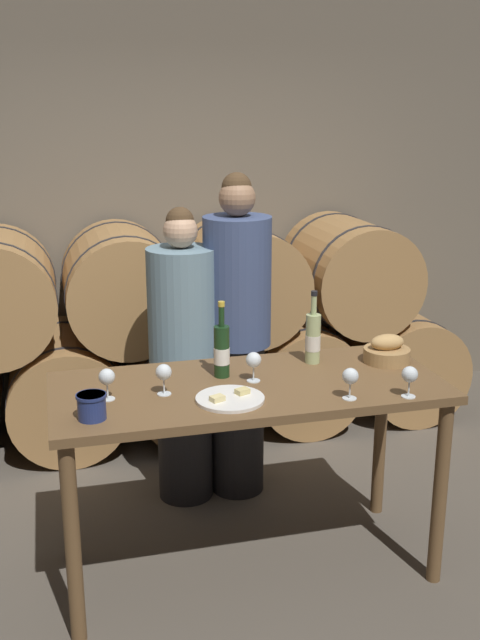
# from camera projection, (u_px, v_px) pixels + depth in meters

# --- Properties ---
(ground_plane) EXTENTS (10.00, 10.00, 0.00)m
(ground_plane) POSITION_uv_depth(u_px,v_px,m) (248.00, 566.00, 3.54)
(ground_plane) COLOR #564F44
(stone_wall_back) EXTENTS (10.00, 0.12, 3.20)m
(stone_wall_back) POSITION_uv_depth(u_px,v_px,m) (166.00, 180.00, 5.11)
(stone_wall_back) COLOR #706656
(stone_wall_back) RESTS_ON ground_plane
(barrel_stack) EXTENTS (3.77, 0.86, 1.38)m
(barrel_stack) POSITION_uv_depth(u_px,v_px,m) (183.00, 336.00, 4.87)
(barrel_stack) COLOR #A87A47
(barrel_stack) RESTS_ON ground_plane
(tasting_table) EXTENTS (1.72, 0.74, 0.92)m
(tasting_table) POSITION_uv_depth(u_px,v_px,m) (248.00, 409.00, 3.32)
(tasting_table) COLOR brown
(tasting_table) RESTS_ON ground_plane
(person_left) EXTENTS (0.36, 0.36, 1.61)m
(person_left) POSITION_uv_depth(u_px,v_px,m) (183.00, 358.00, 3.97)
(person_left) COLOR #232326
(person_left) RESTS_ON ground_plane
(person_right) EXTENTS (0.36, 0.36, 1.77)m
(person_right) POSITION_uv_depth(u_px,v_px,m) (237.00, 337.00, 4.01)
(person_right) COLOR #232326
(person_right) RESTS_ON ground_plane
(wine_bottle_red) EXTENTS (0.07, 0.07, 0.35)m
(wine_bottle_red) POSITION_uv_depth(u_px,v_px,m) (222.00, 351.00, 3.34)
(wine_bottle_red) COLOR #193819
(wine_bottle_red) RESTS_ON tasting_table
(wine_bottle_white) EXTENTS (0.07, 0.07, 0.35)m
(wine_bottle_white) POSITION_uv_depth(u_px,v_px,m) (313.00, 338.00, 3.52)
(wine_bottle_white) COLOR #ADBC7F
(wine_bottle_white) RESTS_ON tasting_table
(blue_crock) EXTENTS (0.12, 0.12, 0.10)m
(blue_crock) POSITION_uv_depth(u_px,v_px,m) (92.00, 405.00, 2.90)
(blue_crock) COLOR navy
(blue_crock) RESTS_ON tasting_table
(bread_basket) EXTENTS (0.22, 0.22, 0.14)m
(bread_basket) POSITION_uv_depth(u_px,v_px,m) (387.00, 351.00, 3.55)
(bread_basket) COLOR #A87F4C
(bread_basket) RESTS_ON tasting_table
(cheese_plate) EXTENTS (0.29, 0.29, 0.04)m
(cheese_plate) POSITION_uv_depth(u_px,v_px,m) (230.00, 398.00, 3.10)
(cheese_plate) COLOR white
(cheese_plate) RESTS_ON tasting_table
(wine_glass_far_left) EXTENTS (0.07, 0.07, 0.13)m
(wine_glass_far_left) POSITION_uv_depth(u_px,v_px,m) (107.00, 378.00, 3.08)
(wine_glass_far_left) COLOR white
(wine_glass_far_left) RESTS_ON tasting_table
(wine_glass_left) EXTENTS (0.07, 0.07, 0.13)m
(wine_glass_left) POSITION_uv_depth(u_px,v_px,m) (164.00, 373.00, 3.14)
(wine_glass_left) COLOR white
(wine_glass_left) RESTS_ON tasting_table
(wine_glass_center) EXTENTS (0.07, 0.07, 0.13)m
(wine_glass_center) POSITION_uv_depth(u_px,v_px,m) (254.00, 361.00, 3.29)
(wine_glass_center) COLOR white
(wine_glass_center) RESTS_ON tasting_table
(wine_glass_right) EXTENTS (0.07, 0.07, 0.13)m
(wine_glass_right) POSITION_uv_depth(u_px,v_px,m) (350.00, 377.00, 3.09)
(wine_glass_right) COLOR white
(wine_glass_right) RESTS_ON tasting_table
(wine_glass_far_right) EXTENTS (0.07, 0.07, 0.13)m
(wine_glass_far_right) POSITION_uv_depth(u_px,v_px,m) (410.00, 375.00, 3.11)
(wine_glass_far_right) COLOR white
(wine_glass_far_right) RESTS_ON tasting_table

